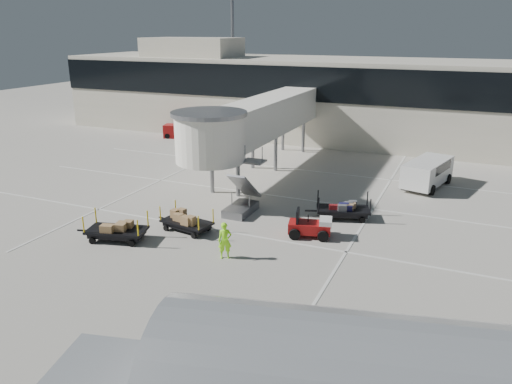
% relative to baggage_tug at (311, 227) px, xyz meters
% --- Properties ---
extents(ground, '(140.00, 140.00, 0.00)m').
position_rel_baggage_tug_xyz_m(ground, '(-3.69, -3.26, -0.56)').
color(ground, '#BBB4A7').
rests_on(ground, ground).
extents(lane_markings, '(40.00, 30.00, 0.02)m').
position_rel_baggage_tug_xyz_m(lane_markings, '(-4.36, 6.07, -0.55)').
color(lane_markings, silver).
rests_on(lane_markings, ground).
extents(terminal, '(64.00, 12.11, 15.20)m').
position_rel_baggage_tug_xyz_m(terminal, '(-4.04, 26.68, 3.55)').
color(terminal, beige).
rests_on(terminal, ground).
extents(jet_bridge, '(5.70, 20.40, 6.03)m').
position_rel_baggage_tug_xyz_m(jet_bridge, '(-7.66, 9.00, 3.73)').
color(jet_bridge, white).
rests_on(jet_bridge, ground).
extents(baggage_tug, '(2.54, 1.97, 1.53)m').
position_rel_baggage_tug_xyz_m(baggage_tug, '(0.00, 0.00, 0.00)').
color(baggage_tug, maroon).
rests_on(baggage_tug, ground).
extents(suitcase_cart, '(3.92, 2.48, 1.51)m').
position_rel_baggage_tug_xyz_m(suitcase_cart, '(1.03, 3.41, -0.03)').
color(suitcase_cart, black).
rests_on(suitcase_cart, ground).
extents(box_cart_near, '(3.63, 1.88, 1.39)m').
position_rel_baggage_tug_xyz_m(box_cart_near, '(-6.81, -2.10, -0.03)').
color(box_cart_near, black).
rests_on(box_cart_near, ground).
extents(box_cart_far, '(3.97, 2.31, 1.52)m').
position_rel_baggage_tug_xyz_m(box_cart_far, '(-9.47, -4.69, -0.02)').
color(box_cart_far, black).
rests_on(box_cart_far, ground).
extents(ground_worker, '(0.81, 0.73, 1.87)m').
position_rel_baggage_tug_xyz_m(ground_worker, '(-3.10, -4.32, 0.38)').
color(ground_worker, '#7CDB17').
rests_on(ground_worker, ground).
extents(minivan, '(3.29, 5.50, 1.95)m').
position_rel_baggage_tug_xyz_m(minivan, '(4.96, 12.26, 0.61)').
color(minivan, silver).
rests_on(minivan, ground).
extents(belt_loader, '(3.97, 2.32, 1.80)m').
position_rel_baggage_tug_xyz_m(belt_loader, '(-20.40, 19.66, 0.13)').
color(belt_loader, maroon).
rests_on(belt_loader, ground).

